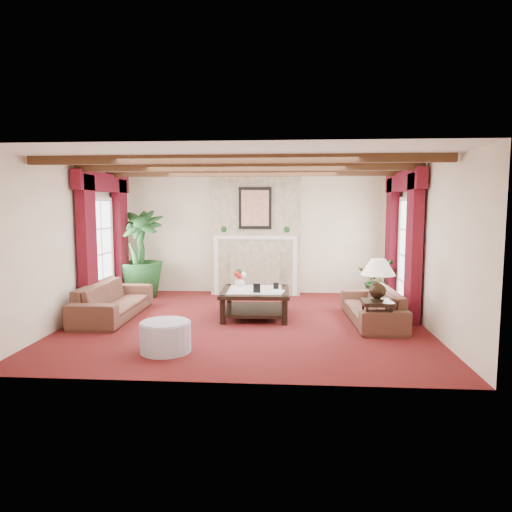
# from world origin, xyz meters

# --- Properties ---
(floor) EXTENTS (6.00, 6.00, 0.00)m
(floor) POSITION_xyz_m (0.00, 0.00, 0.00)
(floor) COLOR #4D0D11
(floor) RESTS_ON ground
(ceiling) EXTENTS (6.00, 6.00, 0.00)m
(ceiling) POSITION_xyz_m (0.00, 0.00, 2.70)
(ceiling) COLOR white
(ceiling) RESTS_ON floor
(back_wall) EXTENTS (6.00, 0.02, 2.70)m
(back_wall) POSITION_xyz_m (0.00, 2.75, 1.35)
(back_wall) COLOR beige
(back_wall) RESTS_ON ground
(left_wall) EXTENTS (0.02, 5.50, 2.70)m
(left_wall) POSITION_xyz_m (-3.00, 0.00, 1.35)
(left_wall) COLOR beige
(left_wall) RESTS_ON ground
(right_wall) EXTENTS (0.02, 5.50, 2.70)m
(right_wall) POSITION_xyz_m (3.00, 0.00, 1.35)
(right_wall) COLOR beige
(right_wall) RESTS_ON ground
(ceiling_beams) EXTENTS (6.00, 3.00, 0.12)m
(ceiling_beams) POSITION_xyz_m (0.00, 0.00, 2.64)
(ceiling_beams) COLOR #3D2013
(ceiling_beams) RESTS_ON ceiling
(fireplace) EXTENTS (2.00, 0.52, 2.70)m
(fireplace) POSITION_xyz_m (0.00, 2.55, 2.70)
(fireplace) COLOR tan
(fireplace) RESTS_ON ground
(french_door_left) EXTENTS (0.10, 1.10, 2.16)m
(french_door_left) POSITION_xyz_m (-2.97, 1.00, 2.13)
(french_door_left) COLOR white
(french_door_left) RESTS_ON ground
(french_door_right) EXTENTS (0.10, 1.10, 2.16)m
(french_door_right) POSITION_xyz_m (2.97, 1.00, 2.13)
(french_door_right) COLOR white
(french_door_right) RESTS_ON ground
(curtains_left) EXTENTS (0.20, 2.40, 2.55)m
(curtains_left) POSITION_xyz_m (-2.86, 1.00, 2.55)
(curtains_left) COLOR #420813
(curtains_left) RESTS_ON ground
(curtains_right) EXTENTS (0.20, 2.40, 2.55)m
(curtains_right) POSITION_xyz_m (2.86, 1.00, 2.55)
(curtains_right) COLOR #420813
(curtains_right) RESTS_ON ground
(sofa_left) EXTENTS (2.13, 0.64, 0.83)m
(sofa_left) POSITION_xyz_m (-2.42, 0.18, 0.41)
(sofa_left) COLOR black
(sofa_left) RESTS_ON ground
(sofa_right) EXTENTS (2.00, 0.75, 0.76)m
(sofa_right) POSITION_xyz_m (2.18, 0.13, 0.38)
(sofa_right) COLOR black
(sofa_right) RESTS_ON ground
(potted_palm) EXTENTS (1.31, 2.04, 1.07)m
(potted_palm) POSITION_xyz_m (-2.53, 2.01, 0.53)
(potted_palm) COLOR black
(potted_palm) RESTS_ON ground
(small_plant) EXTENTS (1.66, 1.68, 0.73)m
(small_plant) POSITION_xyz_m (2.64, 1.80, 0.37)
(small_plant) COLOR black
(small_plant) RESTS_ON ground
(coffee_table) EXTENTS (1.24, 1.24, 0.50)m
(coffee_table) POSITION_xyz_m (0.14, 0.35, 0.25)
(coffee_table) COLOR black
(coffee_table) RESTS_ON ground
(side_table) EXTENTS (0.54, 0.54, 0.54)m
(side_table) POSITION_xyz_m (2.11, -0.63, 0.27)
(side_table) COLOR black
(side_table) RESTS_ON ground
(ottoman) EXTENTS (0.70, 0.70, 0.41)m
(ottoman) POSITION_xyz_m (-0.96, -1.69, 0.20)
(ottoman) COLOR #9795A8
(ottoman) RESTS_ON ground
(table_lamp) EXTENTS (0.53, 0.53, 0.67)m
(table_lamp) POSITION_xyz_m (2.11, -0.63, 0.87)
(table_lamp) COLOR black
(table_lamp) RESTS_ON side_table
(flower_vase) EXTENTS (0.25, 0.26, 0.18)m
(flower_vase) POSITION_xyz_m (-0.18, 0.71, 0.59)
(flower_vase) COLOR silver
(flower_vase) RESTS_ON coffee_table
(book) EXTENTS (0.23, 0.08, 0.31)m
(book) POSITION_xyz_m (0.44, 0.14, 0.65)
(book) COLOR black
(book) RESTS_ON coffee_table
(photo_frame_a) EXTENTS (0.13, 0.04, 0.17)m
(photo_frame_a) POSITION_xyz_m (0.19, 0.04, 0.58)
(photo_frame_a) COLOR black
(photo_frame_a) RESTS_ON coffee_table
(photo_frame_b) EXTENTS (0.10, 0.03, 0.13)m
(photo_frame_b) POSITION_xyz_m (0.51, 0.41, 0.56)
(photo_frame_b) COLOR black
(photo_frame_b) RESTS_ON coffee_table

